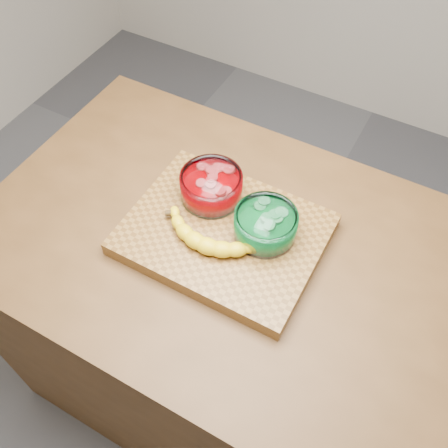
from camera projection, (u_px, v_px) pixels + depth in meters
The scene contains 6 objects.
ground at pixel (224, 376), 1.91m from camera, with size 3.50×3.50×0.00m, color #4F5054.
counter at pixel (224, 323), 1.55m from camera, with size 1.20×0.80×0.90m, color #523418.
cutting_board at pixel (224, 234), 1.18m from camera, with size 0.45×0.35×0.04m, color brown.
bowl_red at pixel (211, 187), 1.20m from camera, with size 0.15×0.15×0.07m.
bowl_green at pixel (265, 225), 1.13m from camera, with size 0.14×0.14×0.07m.
banana at pixel (213, 233), 1.13m from camera, with size 0.28×0.14×0.04m, color gold, non-canonical shape.
Camera 1 is at (0.34, -0.61, 1.87)m, focal length 40.00 mm.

